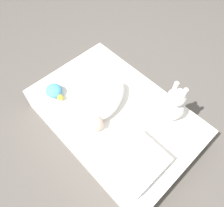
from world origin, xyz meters
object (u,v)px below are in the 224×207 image
swaddled_baby (107,103)px  pillow (138,162)px  bunny_plush (174,105)px  turtle_plush (54,91)px

swaddled_baby → pillow: swaddled_baby is taller
bunny_plush → turtle_plush: 0.95m
swaddled_baby → bunny_plush: (0.38, 0.32, 0.07)m
pillow → bunny_plush: (-0.10, 0.48, 0.08)m
turtle_plush → bunny_plush: bearing=34.8°
bunny_plush → turtle_plush: bunny_plush is taller
swaddled_baby → turtle_plush: 0.46m
pillow → bunny_plush: bearing=101.8°
pillow → turtle_plush: 0.88m
pillow → turtle_plush: bearing=-176.3°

